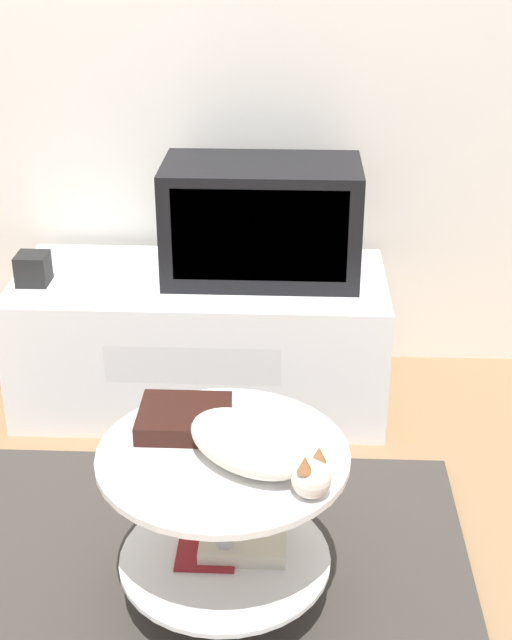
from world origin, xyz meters
name	(u,v)px	position (x,y,z in m)	size (l,w,h in m)	color
ground_plane	(191,598)	(0.00, 0.00, 0.00)	(12.00, 12.00, 0.00)	#93704C
wall_back	(225,23)	(0.00, 1.44, 1.30)	(8.00, 0.05, 2.60)	silver
rug	(191,595)	(0.00, 0.00, 0.01)	(1.54, 1.30, 0.02)	#3D3833
tv_stand	(202,339)	(-0.07, 1.06, 0.25)	(1.31, 0.59, 0.49)	white
tv	(262,221)	(0.15, 1.09, 0.69)	(0.67, 0.37, 0.40)	black
speaker	(33,269)	(-0.64, 0.98, 0.54)	(0.11, 0.11, 0.11)	black
coffee_table	(226,509)	(0.10, -0.01, 0.31)	(0.62, 0.62, 0.46)	#B2B2B7
dvd_box	(184,418)	(-0.01, 0.10, 0.51)	(0.23, 0.20, 0.05)	black
cat	(252,446)	(0.17, -0.07, 0.54)	(0.45, 0.38, 0.12)	silver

